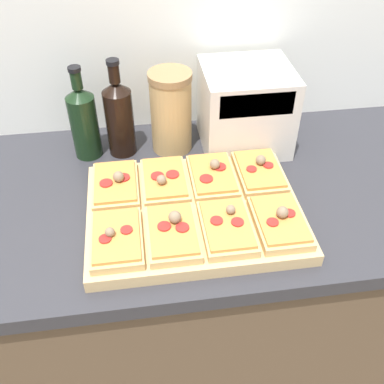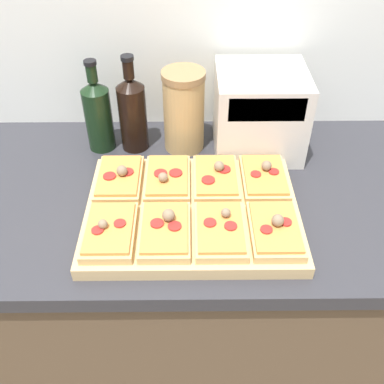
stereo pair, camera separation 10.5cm
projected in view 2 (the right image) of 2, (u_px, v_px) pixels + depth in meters
name	position (u px, v px, depth m)	size (l,w,h in m)	color
wall_back	(162.00, 15.00, 1.20)	(6.00, 0.06, 2.50)	silver
kitchen_counter	(168.00, 300.00, 1.45)	(2.63, 0.67, 0.93)	brown
cutting_board	(192.00, 212.00, 1.06)	(0.49, 0.38, 0.03)	tan
pizza_slice_back_left	(119.00, 178.00, 1.10)	(0.11, 0.17, 0.05)	tan
pizza_slice_back_midleft	(168.00, 178.00, 1.10)	(0.11, 0.17, 0.05)	tan
pizza_slice_back_midright	(216.00, 178.00, 1.11)	(0.11, 0.17, 0.05)	tan
pizza_slice_back_right	(264.00, 177.00, 1.11)	(0.11, 0.17, 0.05)	tan
pizza_slice_front_left	(110.00, 231.00, 0.97)	(0.11, 0.17, 0.05)	tan
pizza_slice_front_midleft	(165.00, 230.00, 0.97)	(0.11, 0.17, 0.06)	tan
pizza_slice_front_midright	(220.00, 230.00, 0.97)	(0.11, 0.17, 0.05)	tan
pizza_slice_front_right	(275.00, 230.00, 0.97)	(0.11, 0.17, 0.05)	tan
olive_oil_bottle	(98.00, 114.00, 1.22)	(0.07, 0.07, 0.26)	black
wine_bottle	(132.00, 112.00, 1.21)	(0.08, 0.08, 0.27)	black
grain_jar_tall	(184.00, 111.00, 1.21)	(0.12, 0.12, 0.23)	tan
toaster_oven	(259.00, 112.00, 1.21)	(0.26, 0.22, 0.23)	beige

